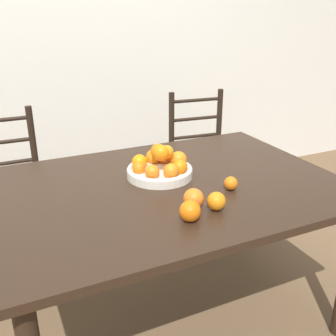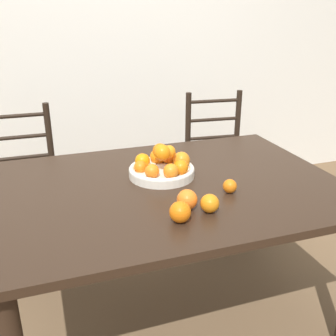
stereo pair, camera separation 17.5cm
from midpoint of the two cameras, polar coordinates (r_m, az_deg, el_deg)
ground_plane at (r=2.19m, az=2.61°, el=-20.26°), size 12.00×12.00×0.00m
wall_back at (r=3.15m, az=-7.98°, el=18.57°), size 8.00×0.06×2.60m
dining_table at (r=1.82m, az=2.96°, el=-4.84°), size 1.55×1.10×0.74m
fruit_bowl at (r=1.85m, az=1.92°, el=0.17°), size 0.31×0.31×0.17m
orange_loose_0 at (r=1.46m, az=5.23°, el=-6.46°), size 0.08×0.08×0.08m
orange_loose_1 at (r=1.54m, az=9.34°, el=-5.16°), size 0.07×0.07×0.07m
orange_loose_2 at (r=1.55m, az=6.04°, el=-4.66°), size 0.08×0.08×0.08m
orange_loose_3 at (r=1.72m, az=11.87°, el=-2.65°), size 0.06×0.06×0.06m
chair_left at (r=2.56m, az=-18.46°, el=-2.57°), size 0.42×0.40×0.94m
chair_right at (r=2.85m, az=9.04°, el=0.90°), size 0.46×0.44×0.94m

